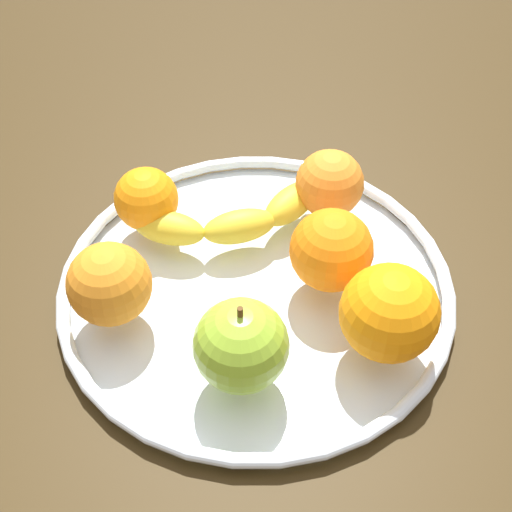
% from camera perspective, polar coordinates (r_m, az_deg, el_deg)
% --- Properties ---
extents(ground_plane, '(1.34, 1.34, 0.04)m').
position_cam_1_polar(ground_plane, '(0.64, 0.00, -4.14)').
color(ground_plane, '#31230D').
extents(fruit_bowl, '(0.36, 0.36, 0.02)m').
position_cam_1_polar(fruit_bowl, '(0.62, 0.00, -2.45)').
color(fruit_bowl, silver).
rests_on(fruit_bowl, ground_plane).
extents(banana, '(0.20, 0.06, 0.03)m').
position_cam_1_polar(banana, '(0.65, -1.64, 3.21)').
color(banana, gold).
rests_on(banana, fruit_bowl).
extents(apple, '(0.07, 0.07, 0.08)m').
position_cam_1_polar(apple, '(0.52, -1.25, -7.45)').
color(apple, '#8DBA2D').
rests_on(apple, fruit_bowl).
extents(orange_back_right, '(0.07, 0.07, 0.07)m').
position_cam_1_polar(orange_back_right, '(0.58, -12.17, -1.98)').
color(orange_back_right, orange).
rests_on(orange_back_right, fruit_bowl).
extents(orange_back_left, '(0.06, 0.06, 0.06)m').
position_cam_1_polar(orange_back_left, '(0.65, -9.12, 4.70)').
color(orange_back_left, orange).
rests_on(orange_back_left, fruit_bowl).
extents(orange_center, '(0.07, 0.07, 0.07)m').
position_cam_1_polar(orange_center, '(0.59, 6.30, 0.47)').
color(orange_center, orange).
rests_on(orange_center, fruit_bowl).
extents(orange_front_left, '(0.07, 0.07, 0.07)m').
position_cam_1_polar(orange_front_left, '(0.66, 6.15, 6.01)').
color(orange_front_left, orange).
rests_on(orange_front_left, fruit_bowl).
extents(orange_front_right, '(0.08, 0.08, 0.08)m').
position_cam_1_polar(orange_front_right, '(0.55, 11.02, -4.67)').
color(orange_front_right, orange).
rests_on(orange_front_right, fruit_bowl).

